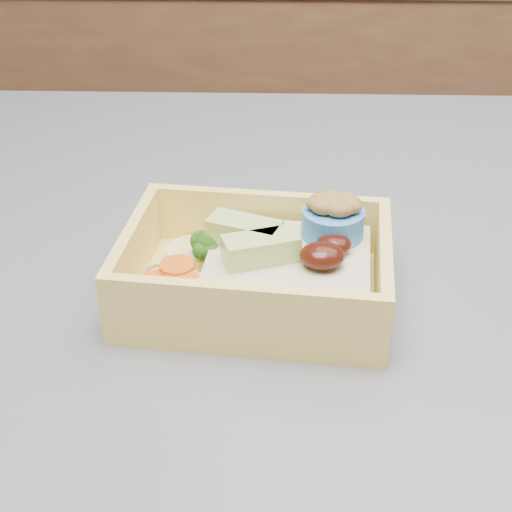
{
  "coord_description": "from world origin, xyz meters",
  "views": [
    {
      "loc": [
        0.09,
        -0.49,
        1.21
      ],
      "look_at": [
        0.08,
        -0.09,
        0.95
      ],
      "focal_mm": 50.0,
      "sensor_mm": 36.0,
      "label": 1
    }
  ],
  "objects": [
    {
      "name": "bento_box",
      "position": [
        0.09,
        -0.09,
        0.94
      ],
      "size": [
        0.19,
        0.14,
        0.06
      ],
      "rotation": [
        0.0,
        0.0,
        -0.1
      ],
      "color": "#FCDC68",
      "rests_on": "island"
    }
  ]
}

